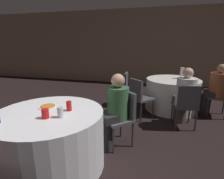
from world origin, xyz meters
The scene contains 18 objects.
ground_plane centered at (0.00, 0.00, 0.00)m, with size 16.00×16.00×0.00m, color black.
wall_back centered at (0.00, 5.14, 1.40)m, with size 16.00×0.06×2.80m.
table_near centered at (-0.22, 0.00, 0.37)m, with size 1.34×1.34×0.74m.
table_far centered at (1.40, 2.53, 0.37)m, with size 1.23×1.23×0.74m.
chair_near_northeast centered at (0.55, 0.75, 0.52)m, with size 0.57×0.57×0.85m.
chair_far_east centered at (2.41, 2.35, 0.52)m, with size 0.47×0.46×0.85m.
chair_far_southwest centered at (0.69, 1.79, 0.52)m, with size 0.57×0.57×0.85m.
chair_far_west centered at (0.37, 2.49, 0.52)m, with size 0.42×0.42×0.85m.
chair_far_south centered at (1.58, 1.52, 0.52)m, with size 0.46×0.47×0.85m.
person_white_shirt centered at (1.55, 1.67, 0.58)m, with size 0.39×0.51×1.14m.
person_floral_shirt centered at (2.26, 2.38, 0.59)m, with size 0.53×0.41×1.14m.
person_green_jacket centered at (0.43, 0.64, 0.57)m, with size 0.45×0.45×1.14m.
pizza_plate_near centered at (-0.34, 0.16, 0.75)m, with size 0.25×0.25×0.02m.
soda_can_silver centered at (0.00, -0.10, 0.80)m, with size 0.07×0.07×0.12m.
soda_can_red centered at (-0.01, 0.12, 0.80)m, with size 0.07×0.07×0.12m.
cup_near centered at (-0.15, -0.16, 0.80)m, with size 0.08×0.08×0.11m.
bottle_far centered at (1.59, 2.68, 0.87)m, with size 0.09×0.09×0.26m.
cup_far centered at (1.76, 2.61, 0.79)m, with size 0.08×0.08×0.10m.
Camera 1 is at (1.04, -1.72, 1.56)m, focal length 28.00 mm.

